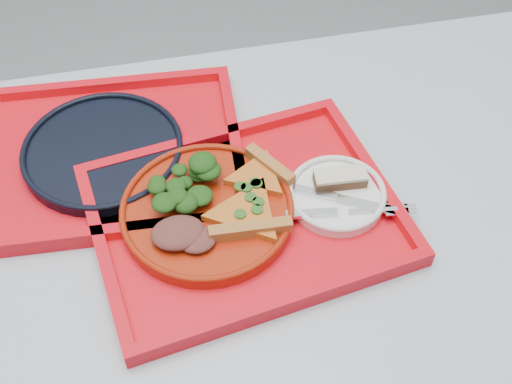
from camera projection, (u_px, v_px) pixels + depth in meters
table at (163, 255)px, 1.03m from camera, size 1.60×0.80×0.75m
tray_main at (245, 217)px, 0.98m from camera, size 0.50×0.41×0.01m
tray_far at (105, 158)px, 1.06m from camera, size 0.47×0.38×0.01m
dinner_plate at (207, 212)px, 0.97m from camera, size 0.26×0.26×0.02m
side_plate at (336, 196)px, 0.99m from camera, size 0.15×0.15×0.01m
navy_plate at (103, 152)px, 1.05m from camera, size 0.26×0.26×0.02m
pizza_slice_a at (247, 211)px, 0.94m from camera, size 0.13×0.14×0.02m
pizza_slice_b at (257, 174)px, 0.99m from camera, size 0.14×0.14×0.02m
salad_heap at (183, 181)px, 0.96m from camera, size 0.10×0.09×0.05m
meat_portion at (178, 233)px, 0.92m from camera, size 0.08×0.06×0.02m
dessert_bar at (340, 178)px, 0.99m from camera, size 0.08×0.04×0.02m
knife at (347, 200)px, 0.97m from camera, size 0.17×0.10×0.01m
fork at (347, 211)px, 0.96m from camera, size 0.19×0.05×0.01m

